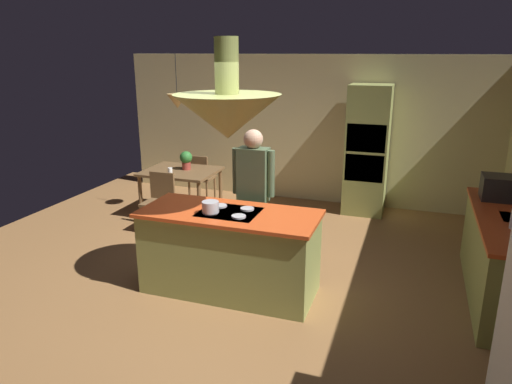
{
  "coord_description": "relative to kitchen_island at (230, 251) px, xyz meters",
  "views": [
    {
      "loc": [
        1.83,
        -4.62,
        2.6
      ],
      "look_at": [
        0.1,
        0.4,
        1.0
      ],
      "focal_mm": 32.9,
      "sensor_mm": 36.0,
      "label": 1
    }
  ],
  "objects": [
    {
      "name": "cup_on_table",
      "position": [
        -1.76,
        1.86,
        0.33
      ],
      "size": [
        0.07,
        0.07,
        0.09
      ],
      "primitive_type": "cylinder",
      "color": "white",
      "rests_on": "dining_table"
    },
    {
      "name": "potted_plant_on_table",
      "position": [
        -1.64,
        2.18,
        0.46
      ],
      "size": [
        0.2,
        0.2,
        0.3
      ],
      "color": "#99382D",
      "rests_on": "dining_table"
    },
    {
      "name": "kitchen_island",
      "position": [
        0.0,
        0.0,
        0.0
      ],
      "size": [
        1.95,
        0.84,
        0.96
      ],
      "color": "#8C934C",
      "rests_on": "ground"
    },
    {
      "name": "wall_back",
      "position": [
        0.0,
        3.65,
        0.8
      ],
      "size": [
        6.8,
        0.1,
        2.55
      ],
      "primitive_type": "cube",
      "color": "beige",
      "rests_on": "ground"
    },
    {
      "name": "person_at_island",
      "position": [
        0.03,
        0.69,
        0.52
      ],
      "size": [
        0.53,
        0.23,
        1.73
      ],
      "color": "tan",
      "rests_on": "ground"
    },
    {
      "name": "cooking_pot_on_cooktop",
      "position": [
        -0.16,
        -0.13,
        0.55
      ],
      "size": [
        0.18,
        0.18,
        0.12
      ],
      "primitive_type": "cylinder",
      "color": "#B2B2B7",
      "rests_on": "kitchen_island"
    },
    {
      "name": "dining_table",
      "position": [
        -1.7,
        2.1,
        0.19
      ],
      "size": [
        1.15,
        0.94,
        0.76
      ],
      "color": "brown",
      "rests_on": "ground"
    },
    {
      "name": "oven_tower",
      "position": [
        1.1,
        3.24,
        0.58
      ],
      "size": [
        0.66,
        0.62,
        2.1
      ],
      "color": "#8C934C",
      "rests_on": "ground"
    },
    {
      "name": "microwave_on_counter",
      "position": [
        2.84,
        1.44,
        0.61
      ],
      "size": [
        0.46,
        0.36,
        0.28
      ],
      "primitive_type": "cube",
      "color": "#232326",
      "rests_on": "counter_run_right"
    },
    {
      "name": "counter_run_right",
      "position": [
        2.84,
        0.8,
        0.01
      ],
      "size": [
        0.73,
        2.18,
        0.94
      ],
      "color": "#8C934C",
      "rests_on": "ground"
    },
    {
      "name": "ground",
      "position": [
        0.0,
        0.2,
        -0.47
      ],
      "size": [
        8.16,
        8.16,
        0.0
      ],
      "primitive_type": "plane",
      "color": "olive"
    },
    {
      "name": "pendant_light_over_table",
      "position": [
        -1.7,
        2.1,
        1.39
      ],
      "size": [
        0.32,
        0.32,
        0.82
      ],
      "color": "#E0B266"
    },
    {
      "name": "chair_by_back_wall",
      "position": [
        -1.7,
        2.79,
        0.03
      ],
      "size": [
        0.4,
        0.4,
        0.87
      ],
      "rotation": [
        0.0,
        0.0,
        3.14
      ],
      "color": "brown",
      "rests_on": "ground"
    },
    {
      "name": "range_hood",
      "position": [
        0.0,
        -0.0,
        1.52
      ],
      "size": [
        1.1,
        1.1,
        1.0
      ],
      "color": "#8C934C"
    },
    {
      "name": "chair_facing_island",
      "position": [
        -1.7,
        1.41,
        0.03
      ],
      "size": [
        0.4,
        0.4,
        0.87
      ],
      "color": "brown",
      "rests_on": "ground"
    }
  ]
}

